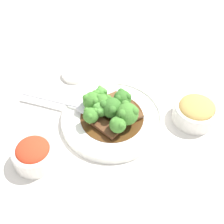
# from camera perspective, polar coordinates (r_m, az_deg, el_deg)

# --- Properties ---
(ground_plane) EXTENTS (4.00, 4.00, 0.00)m
(ground_plane) POSITION_cam_1_polar(r_m,az_deg,el_deg) (0.79, 0.00, -1.63)
(ground_plane) COLOR silver
(main_plate) EXTENTS (0.26, 0.26, 0.02)m
(main_plate) POSITION_cam_1_polar(r_m,az_deg,el_deg) (0.78, 0.00, -1.16)
(main_plate) COLOR white
(main_plate) RESTS_ON ground_plane
(beef_strip_0) EXTENTS (0.05, 0.06, 0.01)m
(beef_strip_0) POSITION_cam_1_polar(r_m,az_deg,el_deg) (0.78, 3.69, 0.03)
(beef_strip_0) COLOR brown
(beef_strip_0) RESTS_ON main_plate
(beef_strip_1) EXTENTS (0.07, 0.07, 0.01)m
(beef_strip_1) POSITION_cam_1_polar(r_m,az_deg,el_deg) (0.75, -1.22, -2.78)
(beef_strip_1) COLOR #56331E
(beef_strip_1) RESTS_ON main_plate
(beef_strip_2) EXTENTS (0.07, 0.06, 0.01)m
(beef_strip_2) POSITION_cam_1_polar(r_m,az_deg,el_deg) (0.80, -0.08, 2.02)
(beef_strip_2) COLOR brown
(beef_strip_2) RESTS_ON main_plate
(broccoli_floret_0) EXTENTS (0.05, 0.05, 0.06)m
(broccoli_floret_0) POSITION_cam_1_polar(r_m,az_deg,el_deg) (0.75, -0.24, 0.53)
(broccoli_floret_0) COLOR #8EB756
(broccoli_floret_0) RESTS_ON main_plate
(broccoli_floret_1) EXTENTS (0.04, 0.04, 0.05)m
(broccoli_floret_1) POSITION_cam_1_polar(r_m,az_deg,el_deg) (0.77, 1.91, 2.46)
(broccoli_floret_1) COLOR #8EB756
(broccoli_floret_1) RESTS_ON main_plate
(broccoli_floret_2) EXTENTS (0.04, 0.04, 0.05)m
(broccoli_floret_2) POSITION_cam_1_polar(r_m,az_deg,el_deg) (0.75, -2.22, 0.27)
(broccoli_floret_2) COLOR #8EB756
(broccoli_floret_2) RESTS_ON main_plate
(broccoli_floret_3) EXTENTS (0.05, 0.05, 0.05)m
(broccoli_floret_3) POSITION_cam_1_polar(r_m,az_deg,el_deg) (0.77, -3.56, 2.05)
(broccoli_floret_3) COLOR #7FA84C
(broccoli_floret_3) RESTS_ON main_plate
(broccoli_floret_4) EXTENTS (0.05, 0.05, 0.06)m
(broccoli_floret_4) POSITION_cam_1_polar(r_m,az_deg,el_deg) (0.74, 2.80, -0.26)
(broccoli_floret_4) COLOR #8EB756
(broccoli_floret_4) RESTS_ON main_plate
(broccoli_floret_5) EXTENTS (0.04, 0.04, 0.05)m
(broccoli_floret_5) POSITION_cam_1_polar(r_m,az_deg,el_deg) (0.74, -3.90, -0.59)
(broccoli_floret_5) COLOR #8EB756
(broccoli_floret_5) RESTS_ON main_plate
(broccoli_floret_6) EXTENTS (0.04, 0.04, 0.05)m
(broccoli_floret_6) POSITION_cam_1_polar(r_m,az_deg,el_deg) (0.72, 1.07, -2.29)
(broccoli_floret_6) COLOR #7FA84C
(broccoli_floret_6) RESTS_ON main_plate
(broccoli_floret_7) EXTENTS (0.03, 0.03, 0.04)m
(broccoli_floret_7) POSITION_cam_1_polar(r_m,az_deg,el_deg) (0.79, -2.03, 3.46)
(broccoli_floret_7) COLOR #8EB756
(broccoli_floret_7) RESTS_ON main_plate
(broccoli_floret_8) EXTENTS (0.04, 0.04, 0.05)m
(broccoli_floret_8) POSITION_cam_1_polar(r_m,az_deg,el_deg) (0.76, -1.61, 1.77)
(broccoli_floret_8) COLOR #8EB756
(broccoli_floret_8) RESTS_ON main_plate
(serving_spoon) EXTENTS (0.21, 0.10, 0.01)m
(serving_spoon) POSITION_cam_1_polar(r_m,az_deg,el_deg) (0.79, -5.72, 0.95)
(serving_spoon) COLOR silver
(serving_spoon) RESTS_ON main_plate
(side_bowl_kimchi) EXTENTS (0.10, 0.10, 0.06)m
(side_bowl_kimchi) POSITION_cam_1_polar(r_m,az_deg,el_deg) (0.71, -14.13, -7.41)
(side_bowl_kimchi) COLOR white
(side_bowl_kimchi) RESTS_ON ground_plane
(side_bowl_appetizer) EXTENTS (0.11, 0.11, 0.06)m
(side_bowl_appetizer) POSITION_cam_1_polar(r_m,az_deg,el_deg) (0.80, 15.06, 0.19)
(side_bowl_appetizer) COLOR white
(side_bowl_appetizer) RESTS_ON ground_plane
(sauce_dish) EXTENTS (0.07, 0.07, 0.01)m
(sauce_dish) POSITION_cam_1_polar(r_m,az_deg,el_deg) (0.91, -6.93, 6.87)
(sauce_dish) COLOR white
(sauce_dish) RESTS_ON ground_plane
(paper_napkin) EXTENTS (0.15, 0.13, 0.01)m
(paper_napkin) POSITION_cam_1_polar(r_m,az_deg,el_deg) (0.94, 1.65, 8.53)
(paper_napkin) COLOR white
(paper_napkin) RESTS_ON ground_plane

